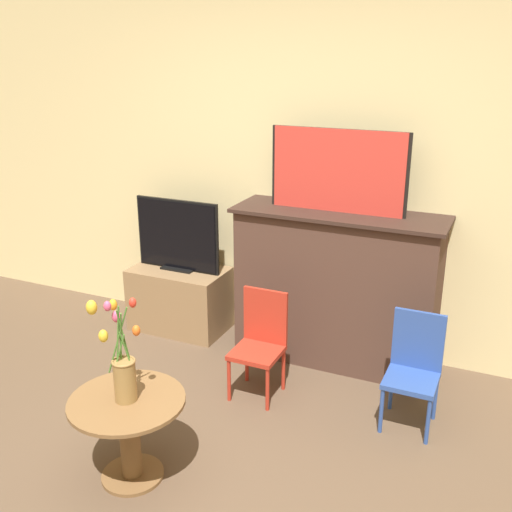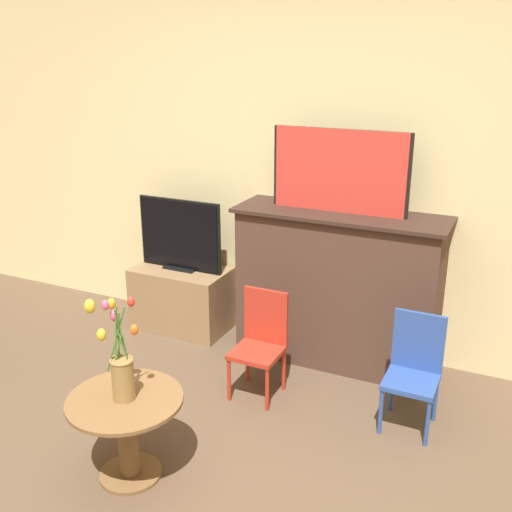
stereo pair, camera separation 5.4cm
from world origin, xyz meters
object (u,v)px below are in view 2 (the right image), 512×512
at_px(tv_monitor, 180,236).
at_px(chair_blue, 414,367).
at_px(chair_red, 261,339).
at_px(painting, 339,171).
at_px(vase_tulips, 120,364).

xyz_separation_m(tv_monitor, chair_blue, (1.89, -0.52, -0.39)).
bearing_deg(chair_red, painting, 65.90).
height_order(chair_blue, vase_tulips, vase_tulips).
bearing_deg(chair_red, chair_blue, 3.90).
bearing_deg(vase_tulips, chair_red, 74.68).
xyz_separation_m(painting, chair_red, (-0.27, -0.61, -0.98)).
distance_m(chair_red, vase_tulips, 1.11).
xyz_separation_m(painting, tv_monitor, (-1.22, -0.02, -0.59)).
relative_size(painting, chair_blue, 1.35).
height_order(tv_monitor, chair_blue, tv_monitor).
distance_m(painting, chair_red, 1.19).
bearing_deg(painting, chair_red, -114.10).
bearing_deg(chair_blue, tv_monitor, 164.55).
height_order(painting, chair_blue, painting).
height_order(painting, chair_red, painting).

